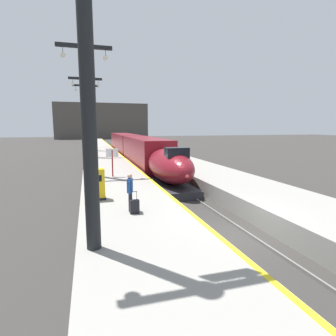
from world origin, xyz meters
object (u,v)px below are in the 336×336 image
(station_column_distant, at_px, (87,111))
(departure_info_board, at_px, (112,157))
(highspeed_train_main, at_px, (136,149))
(station_column_mid, at_px, (87,98))
(rolling_suitcase, at_px, (135,207))
(station_column_near, at_px, (87,39))
(ticket_machine_yellow, at_px, (98,185))
(station_column_far, at_px, (87,109))
(passenger_near_edge, at_px, (130,189))

(station_column_distant, height_order, departure_info_board, station_column_distant)
(highspeed_train_main, bearing_deg, station_column_mid, -114.27)
(station_column_distant, relative_size, rolling_suitcase, 10.59)
(station_column_distant, bearing_deg, station_column_near, -89.92)
(station_column_near, xyz_separation_m, ticket_machine_yellow, (0.30, 5.94, -5.42))
(ticket_machine_yellow, bearing_deg, station_column_near, -92.87)
(station_column_mid, distance_m, station_column_far, 14.26)
(station_column_distant, bearing_deg, station_column_far, -90.00)
(station_column_near, xyz_separation_m, passenger_near_edge, (1.60, 3.49, -5.17))
(ticket_machine_yellow, bearing_deg, passenger_near_edge, -61.93)
(station_column_distant, bearing_deg, departure_info_board, -86.29)
(station_column_near, height_order, station_column_distant, station_column_distant)
(highspeed_train_main, xyz_separation_m, ticket_machine_yellow, (-5.55, -20.72, -0.13))
(station_column_near, bearing_deg, station_column_mid, 90.22)
(station_column_mid, height_order, departure_info_board, station_column_mid)
(station_column_mid, xyz_separation_m, departure_info_board, (1.67, -1.16, -4.33))
(rolling_suitcase, xyz_separation_m, departure_info_board, (-0.11, 9.36, 1.20))
(rolling_suitcase, bearing_deg, highspeed_train_main, 80.09)
(station_column_mid, bearing_deg, departure_info_board, -34.76)
(station_column_far, relative_size, ticket_machine_yellow, 6.13)
(passenger_near_edge, bearing_deg, station_column_far, 93.89)
(highspeed_train_main, xyz_separation_m, departure_info_board, (-4.23, -14.24, 0.64))
(rolling_suitcase, bearing_deg, departure_info_board, 90.67)
(station_column_distant, distance_m, ticket_machine_yellow, 32.66)
(highspeed_train_main, relative_size, station_column_far, 3.98)
(station_column_near, relative_size, rolling_suitcase, 10.36)
(station_column_mid, xyz_separation_m, ticket_machine_yellow, (0.35, -7.63, -5.10))
(station_column_near, relative_size, station_column_distant, 0.98)
(highspeed_train_main, relative_size, rolling_suitcase, 39.76)
(passenger_near_edge, xyz_separation_m, rolling_suitcase, (0.12, -0.43, -0.69))
(station_column_far, relative_size, station_column_distant, 0.94)
(station_column_far, xyz_separation_m, ticket_machine_yellow, (0.35, -21.89, -5.11))
(departure_info_board, bearing_deg, passenger_near_edge, -90.07)
(highspeed_train_main, height_order, station_column_far, station_column_far)
(passenger_near_edge, height_order, departure_info_board, departure_info_board)
(station_column_mid, bearing_deg, passenger_near_edge, -80.67)
(passenger_near_edge, distance_m, departure_info_board, 8.94)
(station_column_mid, height_order, station_column_distant, station_column_distant)
(passenger_near_edge, bearing_deg, highspeed_train_main, 79.62)
(highspeed_train_main, height_order, rolling_suitcase, highspeed_train_main)
(station_column_far, relative_size, rolling_suitcase, 9.98)
(ticket_machine_yellow, relative_size, departure_info_board, 0.75)
(station_column_near, distance_m, departure_info_board, 13.36)
(station_column_far, bearing_deg, passenger_near_edge, -86.11)
(station_column_mid, height_order, station_column_far, station_column_far)
(station_column_distant, bearing_deg, ticket_machine_yellow, -89.38)
(passenger_near_edge, xyz_separation_m, departure_info_board, (0.01, 8.93, 0.52))
(station_column_distant, relative_size, passenger_near_edge, 6.15)
(station_column_far, bearing_deg, station_column_near, -89.89)
(station_column_far, bearing_deg, station_column_distant, 90.00)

